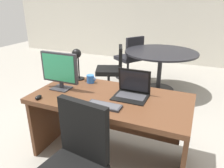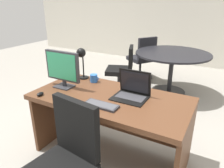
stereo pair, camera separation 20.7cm
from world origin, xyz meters
The scene contains 12 objects.
ground centered at (0.00, 1.50, 0.00)m, with size 12.00×12.00×0.00m, color gray.
back_wall centered at (0.00, 4.17, 1.40)m, with size 10.00×0.10×2.80m, color silver.
desk centered at (0.00, 0.04, 0.54)m, with size 1.59×0.80×0.73m.
monitor centered at (-0.57, -0.03, 0.96)m, with size 0.43×0.16×0.40m.
laptop centered at (0.19, 0.12, 0.81)m, with size 0.33×0.28×0.26m.
keyboard centered at (0.03, -0.22, 0.74)m, with size 0.32×0.13×0.02m.
mouse centered at (-0.63, -0.33, 0.75)m, with size 0.05×0.08×0.04m.
desk_lamp centered at (-0.55, 0.28, 1.01)m, with size 0.12×0.14×0.38m.
coffee_mug centered at (-0.36, 0.26, 0.78)m, with size 0.11×0.09×0.09m.
meeting_table centered at (0.11, 2.05, 0.58)m, with size 1.30×1.30×0.77m.
meeting_chair_near centered at (-0.72, 1.72, 0.34)m, with size 0.61×0.60×0.85m.
meeting_chair_far centered at (-0.63, 2.53, 0.38)m, with size 0.65×0.64×0.92m.
Camera 2 is at (0.96, -1.70, 1.64)m, focal length 34.27 mm.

